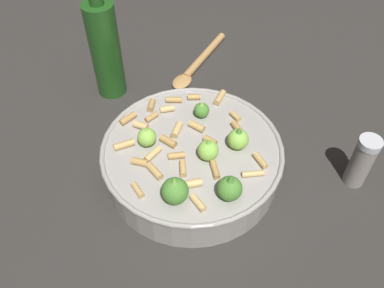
{
  "coord_description": "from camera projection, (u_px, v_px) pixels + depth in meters",
  "views": [
    {
      "loc": [
        0.16,
        0.4,
        0.55
      ],
      "look_at": [
        0.0,
        0.0,
        0.07
      ],
      "focal_mm": 38.14,
      "sensor_mm": 36.0,
      "label": 1
    }
  ],
  "objects": [
    {
      "name": "ground_plane",
      "position": [
        192.0,
        172.0,
        0.69
      ],
      "size": [
        2.4,
        2.4,
        0.0
      ],
      "primitive_type": "plane",
      "color": "#2D2B28"
    },
    {
      "name": "cooking_pan",
      "position": [
        192.0,
        159.0,
        0.67
      ],
      "size": [
        0.29,
        0.29,
        0.11
      ],
      "color": "#9E9993",
      "rests_on": "ground"
    },
    {
      "name": "pepper_shaker",
      "position": [
        362.0,
        161.0,
        0.65
      ],
      "size": [
        0.04,
        0.04,
        0.1
      ],
      "color": "gray",
      "rests_on": "ground"
    },
    {
      "name": "olive_oil_bottle",
      "position": [
        105.0,
        48.0,
        0.76
      ],
      "size": [
        0.06,
        0.06,
        0.24
      ],
      "color": "#1E4C19",
      "rests_on": "ground"
    },
    {
      "name": "wooden_spoon",
      "position": [
        197.0,
        64.0,
        0.89
      ],
      "size": [
        0.18,
        0.16,
        0.02
      ],
      "color": "#B2844C",
      "rests_on": "ground"
    }
  ]
}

